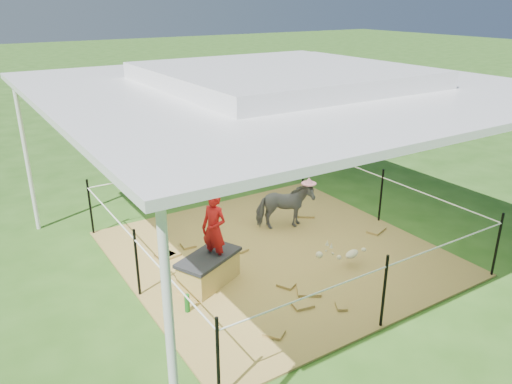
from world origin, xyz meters
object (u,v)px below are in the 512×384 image
straw_bale (209,271)px  green_bottle (187,303)px  distant_person (200,111)px  picnic_table_near (168,120)px  woman (214,222)px  trash_barrel (272,126)px  picnic_table_far (242,98)px  pony (285,206)px  foal (352,252)px

straw_bale → green_bottle: (-0.55, -0.45, -0.07)m
green_bottle → distant_person: size_ratio=0.21×
picnic_table_near → woman: bearing=-98.3°
trash_barrel → picnic_table_far: 4.33m
woman → trash_barrel: bearing=115.2°
woman → pony: (1.84, 0.91, -0.51)m
pony → picnic_table_far: (4.61, 9.08, -0.04)m
picnic_table_near → pony: bearing=-87.0°
picnic_table_far → distant_person: bearing=-148.4°
straw_bale → distant_person: 8.97m
green_bottle → distant_person: 9.63m
straw_bale → foal: foal is taller
trash_barrel → picnic_table_far: (1.48, 4.07, -0.00)m
woman → picnic_table_near: 8.77m
picnic_table_near → picnic_table_far: (3.62, 1.71, 0.03)m
picnic_table_near → foal: bearing=-85.2°
pony → distant_person: 7.42m
pony → trash_barrel: bearing=-12.4°
green_bottle → woman: bearing=34.7°
green_bottle → trash_barrel: 8.50m
pony → picnic_table_near: bearing=12.0°
straw_bale → woman: size_ratio=0.83×
picnic_table_near → picnic_table_far: bearing=35.8°
pony → foal: pony is taller
trash_barrel → picnic_table_far: size_ratio=0.42×
foal → straw_bale: bearing=145.1°
foal → woman: bearing=144.2°
trash_barrel → pony: bearing=-122.0°
green_bottle → pony: (2.49, 1.36, 0.29)m
green_bottle → trash_barrel: size_ratio=0.30×
picnic_table_far → green_bottle: bearing=-128.7°
green_bottle → trash_barrel: trash_barrel is taller
trash_barrel → distant_person: 2.45m
pony → picnic_table_near: (0.99, 7.37, -0.06)m
straw_bale → foal: 2.14m
trash_barrel → green_bottle: bearing=-131.4°
foal → green_bottle: bearing=158.7°
woman → foal: (1.92, -0.71, -0.69)m
straw_bale → foal: (2.02, -0.71, 0.03)m
foal → picnic_table_near: (0.91, 8.99, 0.12)m
pony → trash_barrel: pony is taller
woman → trash_barrel: size_ratio=1.31×
straw_bale → foal: size_ratio=1.08×
woman → pony: 2.12m
foal → picnic_table_far: size_ratio=0.43×
foal → picnic_table_near: bearing=68.6°
foal → picnic_table_far: picnic_table_far is taller
woman → straw_bale: bearing=-114.7°
straw_bale → picnic_table_near: (2.93, 8.29, 0.15)m
woman → foal: size_ratio=1.29×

